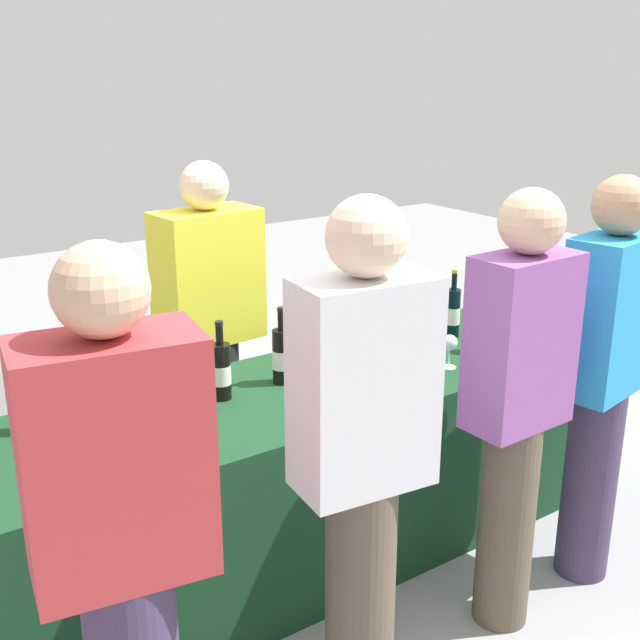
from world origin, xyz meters
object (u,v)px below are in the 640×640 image
Objects in this scene: wine_bottle_1 at (177,372)px; wine_bottle_6 at (453,312)px; wine_glass_0 at (354,361)px; ice_bucket at (88,406)px; guest_0 at (123,546)px; guest_1 at (363,457)px; guest_2 at (517,400)px; wine_bottle_0 at (34,400)px; wine_glass_1 at (395,355)px; wine_glass_2 at (450,344)px; wine_bottle_2 at (221,371)px; wine_bottle_3 at (282,356)px; wine_bottle_4 at (357,332)px; wine_bottle_5 at (406,325)px; guest_3 at (603,370)px; server_pouring at (210,327)px; wine_glass_3 at (476,329)px.

wine_bottle_1 is 1.02× the size of wine_bottle_6.
wine_glass_0 is 0.70× the size of ice_bucket.
wine_bottle_1 is 0.20× the size of guest_0.
guest_2 is at bearing 11.27° from guest_1.
wine_bottle_0 is 1.31m from wine_glass_1.
wine_glass_1 is 0.88m from guest_1.
guest_1 is (0.48, -0.87, 0.04)m from ice_bucket.
wine_glass_1 is 1.07× the size of wine_glass_2.
wine_bottle_1 is at bearing 132.59° from guest_2.
wine_glass_1 is 0.10× the size of guest_2.
wine_bottle_2 is 0.98× the size of wine_bottle_3.
wine_bottle_2 is at bearing -175.81° from wine_bottle_4.
ice_bucket is at bearing 178.71° from wine_bottle_3.
wine_bottle_2 is 1.49× the size of ice_bucket.
wine_bottle_6 is 0.96m from guest_2.
wine_bottle_4 is at bearing 167.82° from wine_bottle_5.
ice_bucket is 1.42m from guest_2.
wine_bottle_5 reaches higher than wine_bottle_2.
wine_bottle_5 is (0.62, -0.00, 0.00)m from wine_bottle_3.
wine_glass_1 is at bearing -20.78° from wine_bottle_1.
wine_bottle_3 is at bearing 116.17° from guest_2.
wine_glass_0 is at bearing -42.27° from wine_bottle_3.
ice_bucket is 0.13× the size of guest_3.
server_pouring is (0.25, 0.57, -0.04)m from wine_bottle_2.
guest_3 is (1.78, -0.90, -0.01)m from wine_bottle_0.
guest_0 is (-0.96, -0.83, -0.01)m from wine_bottle_3.
wine_bottle_6 is at bearing 73.89° from wine_glass_3.
wine_bottle_2 is at bearing 171.00° from wine_glass_3.
guest_1 is 0.69m from guest_2.
wine_glass_0 is 0.65m from wine_glass_3.
wine_bottle_0 reaches higher than wine_glass_1.
wine_bottle_4 is at bearing 84.00° from wine_glass_1.
wine_bottle_6 is at bearing 144.52° from server_pouring.
wine_glass_0 is (-0.71, -0.21, -0.01)m from wine_bottle_6.
wine_bottle_6 is 0.39m from wine_glass_2.
guest_1 reaches higher than guest_3.
wine_glass_3 is at bearing -26.06° from wine_bottle_4.
wine_glass_0 is (-0.19, -0.23, -0.01)m from wine_bottle_4.
wine_glass_3 is at bearing 6.75° from wine_glass_1.
guest_1 reaches higher than guest_2.
wine_glass_1 is at bearing -12.78° from ice_bucket.
server_pouring reaches higher than ice_bucket.
guest_2 is at bearing -34.73° from wine_bottle_0.
wine_bottle_2 is at bearing -21.75° from wine_bottle_1.
wine_bottle_2 is at bearing 135.37° from guest_3.
guest_3 is (1.85, 0.05, 0.01)m from guest_0.
guest_0 is (-1.87, -0.86, -0.01)m from wine_bottle_6.
wine_bottle_6 is 2.21× the size of wine_glass_2.
wine_glass_1 is at bearing -20.55° from wine_bottle_2.
server_pouring reaches higher than wine_bottle_4.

